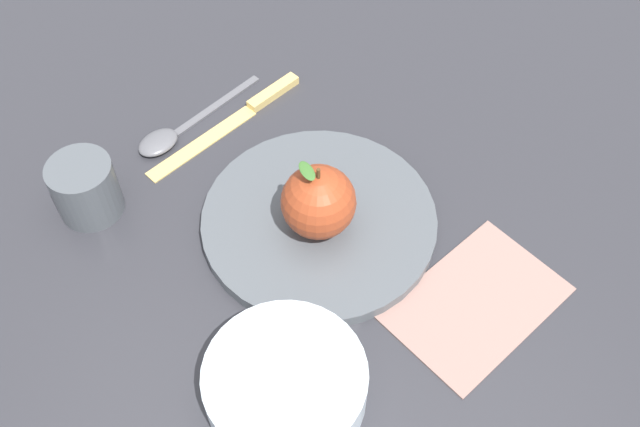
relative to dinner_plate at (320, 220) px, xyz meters
The scene contains 8 objects.
ground_plane 0.03m from the dinner_plate, 87.93° to the right, with size 2.40×2.40×0.00m, color #2D2D33.
dinner_plate is the anchor object (origin of this frame).
apple 0.04m from the dinner_plate, 81.95° to the left, with size 0.07×0.07×0.08m.
side_bowl 0.19m from the dinner_plate, 84.23° to the left, with size 0.14×0.14×0.04m.
cup 0.24m from the dinner_plate, ahead, with size 0.07×0.07×0.06m.
knife 0.18m from the dinner_plate, 55.42° to the right, with size 0.16×0.17×0.01m.
spoon 0.21m from the dinner_plate, 33.23° to the right, with size 0.13×0.15×0.01m.
linen_napkin 0.17m from the dinner_plate, 151.63° to the left, with size 0.11×0.16×0.00m, color gray.
Camera 1 is at (-0.03, 0.46, 0.60)m, focal length 40.98 mm.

